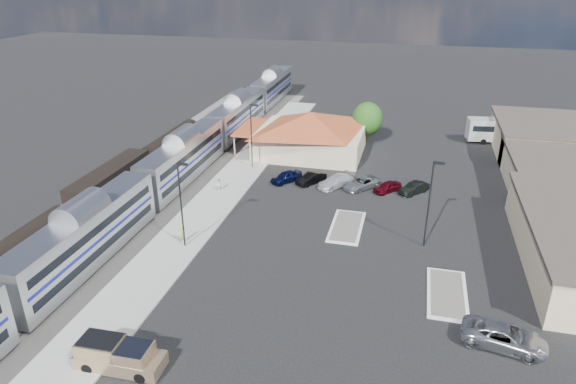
% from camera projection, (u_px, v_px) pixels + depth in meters
% --- Properties ---
extents(ground, '(280.00, 280.00, 0.00)m').
position_uv_depth(ground, '(306.00, 232.00, 53.81)').
color(ground, black).
rests_on(ground, ground).
extents(railbed, '(16.00, 100.00, 0.12)m').
position_uv_depth(railbed, '(159.00, 183.00, 65.51)').
color(railbed, '#4C4944').
rests_on(railbed, ground).
extents(platform, '(5.50, 92.00, 0.18)m').
position_uv_depth(platform, '(219.00, 196.00, 61.74)').
color(platform, gray).
rests_on(platform, ground).
extents(passenger_train, '(3.00, 104.00, 5.55)m').
position_uv_depth(passenger_train, '(184.00, 160.00, 65.10)').
color(passenger_train, silver).
rests_on(passenger_train, ground).
extents(freight_cars, '(2.80, 46.00, 4.00)m').
position_uv_depth(freight_cars, '(111.00, 185.00, 60.31)').
color(freight_cars, black).
rests_on(freight_cars, ground).
extents(station_depot, '(18.35, 12.24, 6.20)m').
position_uv_depth(station_depot, '(310.00, 133.00, 74.78)').
color(station_depot, tan).
rests_on(station_depot, ground).
extents(buildings_east, '(14.40, 51.40, 4.80)m').
position_uv_depth(buildings_east, '(569.00, 185.00, 59.34)').
color(buildings_east, '#C6B28C').
rests_on(buildings_east, ground).
extents(traffic_island_south, '(3.30, 7.50, 0.21)m').
position_uv_depth(traffic_island_south, '(347.00, 226.00, 54.65)').
color(traffic_island_south, silver).
rests_on(traffic_island_south, ground).
extents(traffic_island_north, '(3.30, 7.50, 0.21)m').
position_uv_depth(traffic_island_north, '(447.00, 293.00, 43.59)').
color(traffic_island_north, silver).
rests_on(traffic_island_north, ground).
extents(lamp_plat_s, '(1.08, 0.25, 9.00)m').
position_uv_depth(lamp_plat_s, '(181.00, 198.00, 48.72)').
color(lamp_plat_s, black).
rests_on(lamp_plat_s, ground).
extents(lamp_plat_n, '(1.08, 0.25, 9.00)m').
position_uv_depth(lamp_plat_n, '(252.00, 131.00, 68.20)').
color(lamp_plat_n, black).
rests_on(lamp_plat_n, ground).
extents(lamp_lot, '(1.08, 0.25, 9.00)m').
position_uv_depth(lamp_lot, '(431.00, 197.00, 48.95)').
color(lamp_lot, black).
rests_on(lamp_lot, ground).
extents(tree_depot, '(4.71, 4.71, 6.63)m').
position_uv_depth(tree_depot, '(367.00, 119.00, 78.06)').
color(tree_depot, '#382314').
rests_on(tree_depot, ground).
extents(pickup_truck, '(6.22, 2.45, 2.13)m').
position_uv_depth(pickup_truck, '(120.00, 356.00, 35.40)').
color(pickup_truck, tan).
rests_on(pickup_truck, ground).
extents(suv, '(6.53, 3.87, 1.70)m').
position_uv_depth(suv, '(504.00, 337.00, 37.45)').
color(suv, '#9A9DA1').
rests_on(suv, ground).
extents(coach_bus, '(12.01, 4.32, 3.77)m').
position_uv_depth(coach_bus, '(506.00, 129.00, 79.46)').
color(coach_bus, silver).
rests_on(coach_bus, ground).
extents(person_a, '(0.55, 0.73, 1.80)m').
position_uv_depth(person_a, '(183.00, 234.00, 51.13)').
color(person_a, '#9DC13C').
rests_on(person_a, platform).
extents(person_b, '(0.71, 0.87, 1.67)m').
position_uv_depth(person_b, '(218.00, 184.00, 62.74)').
color(person_b, silver).
rests_on(person_b, platform).
extents(parked_car_a, '(4.03, 4.51, 1.48)m').
position_uv_depth(parked_car_a, '(286.00, 177.00, 65.70)').
color(parked_car_a, '#0C133C').
rests_on(parked_car_a, ground).
extents(parked_car_b, '(3.66, 4.36, 1.41)m').
position_uv_depth(parked_car_b, '(311.00, 178.00, 65.28)').
color(parked_car_b, black).
rests_on(parked_car_b, ground).
extents(parked_car_c, '(4.79, 5.29, 1.48)m').
position_uv_depth(parked_car_c, '(336.00, 181.00, 64.29)').
color(parked_car_c, white).
rests_on(parked_car_c, ground).
extents(parked_car_d, '(5.05, 5.37, 1.41)m').
position_uv_depth(parked_car_d, '(362.00, 183.00, 63.86)').
color(parked_car_d, '#93979B').
rests_on(parked_car_d, ground).
extents(parked_car_e, '(3.67, 3.88, 1.30)m').
position_uv_depth(parked_car_e, '(387.00, 187.00, 62.91)').
color(parked_car_e, maroon).
rests_on(parked_car_e, ground).
extents(parked_car_f, '(3.75, 4.12, 1.37)m').
position_uv_depth(parked_car_f, '(414.00, 188.00, 62.46)').
color(parked_car_f, black).
rests_on(parked_car_f, ground).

